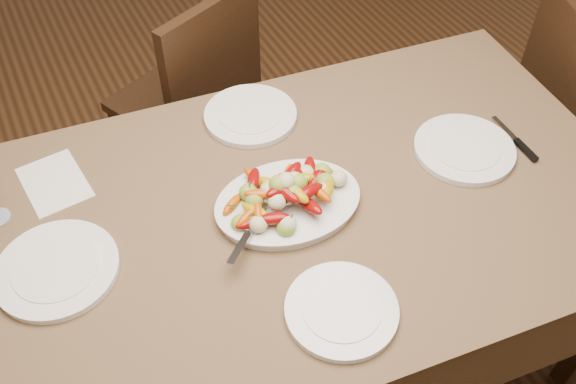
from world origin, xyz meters
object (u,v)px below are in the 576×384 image
at_px(chair_far, 182,100).
at_px(plate_right, 464,149).
at_px(plate_left, 57,269).
at_px(serving_platter, 288,204).
at_px(dining_table, 288,291).
at_px(plate_near, 341,310).
at_px(plate_far, 250,115).

distance_m(chair_far, plate_right, 1.09).
distance_m(chair_far, plate_left, 1.03).
bearing_deg(serving_platter, dining_table, -115.83).
relative_size(chair_far, plate_near, 3.71).
bearing_deg(serving_platter, plate_right, -3.81).
distance_m(plate_left, plate_near, 0.67).
xyz_separation_m(plate_left, plate_right, (1.11, -0.10, 0.00)).
bearing_deg(plate_far, chair_far, 97.03).
height_order(serving_platter, plate_near, serving_platter).
xyz_separation_m(plate_right, plate_far, (-0.47, 0.40, 0.00)).
bearing_deg(chair_far, dining_table, 66.09).
bearing_deg(chair_far, plate_near, 64.49).
height_order(chair_far, serving_platter, chair_far).
distance_m(dining_table, plate_near, 0.51).
relative_size(dining_table, chair_far, 1.94).
bearing_deg(plate_far, plate_right, -40.11).
bearing_deg(plate_far, dining_table, -99.41).
bearing_deg(dining_table, plate_far, 80.59).
bearing_deg(chair_far, plate_right, 96.50).
relative_size(dining_table, plate_left, 6.33).
bearing_deg(serving_platter, plate_left, 173.66).
height_order(serving_platter, plate_left, serving_platter).
bearing_deg(plate_left, plate_right, -5.13).
distance_m(dining_table, plate_left, 0.70).
height_order(plate_left, plate_right, same).
relative_size(chair_far, plate_far, 3.50).
bearing_deg(plate_near, serving_platter, 84.16).
bearing_deg(plate_left, plate_far, 25.15).
distance_m(dining_table, chair_far, 0.88).
relative_size(plate_left, plate_right, 1.04).
distance_m(dining_table, serving_platter, 0.39).
bearing_deg(plate_far, plate_near, -97.63).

